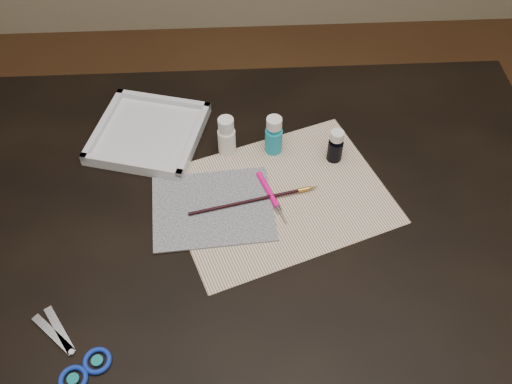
{
  "coord_description": "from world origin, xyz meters",
  "views": [
    {
      "loc": [
        -0.04,
        -0.72,
        1.66
      ],
      "look_at": [
        0.0,
        0.0,
        0.8
      ],
      "focal_mm": 40.0,
      "sensor_mm": 36.0,
      "label": 1
    }
  ],
  "objects_px": {
    "paint_bottle_cyan": "(274,135)",
    "palette_tray": "(148,133)",
    "paint_bottle_white": "(227,136)",
    "paint_bottle_navy": "(336,146)",
    "scissors": "(63,348)",
    "canvas": "(213,208)",
    "paper": "(280,196)"
  },
  "relations": [
    {
      "from": "paper",
      "to": "paint_bottle_cyan",
      "type": "relative_size",
      "value": 4.58
    },
    {
      "from": "canvas",
      "to": "scissors",
      "type": "relative_size",
      "value": 1.29
    },
    {
      "from": "canvas",
      "to": "palette_tray",
      "type": "bearing_deg",
      "value": 123.72
    },
    {
      "from": "paper",
      "to": "paint_bottle_white",
      "type": "distance_m",
      "value": 0.18
    },
    {
      "from": "paint_bottle_navy",
      "to": "scissors",
      "type": "height_order",
      "value": "paint_bottle_navy"
    },
    {
      "from": "paint_bottle_navy",
      "to": "canvas",
      "type": "bearing_deg",
      "value": -154.52
    },
    {
      "from": "paint_bottle_white",
      "to": "paint_bottle_cyan",
      "type": "bearing_deg",
      "value": -1.57
    },
    {
      "from": "paint_bottle_white",
      "to": "paint_bottle_navy",
      "type": "distance_m",
      "value": 0.23
    },
    {
      "from": "canvas",
      "to": "palette_tray",
      "type": "xyz_separation_m",
      "value": [
        -0.14,
        0.21,
        0.01
      ]
    },
    {
      "from": "paint_bottle_white",
      "to": "palette_tray",
      "type": "relative_size",
      "value": 0.41
    },
    {
      "from": "paint_bottle_cyan",
      "to": "palette_tray",
      "type": "relative_size",
      "value": 0.41
    },
    {
      "from": "paint_bottle_navy",
      "to": "paper",
      "type": "bearing_deg",
      "value": -141.41
    },
    {
      "from": "paper",
      "to": "paint_bottle_white",
      "type": "xyz_separation_m",
      "value": [
        -0.11,
        0.14,
        0.05
      ]
    },
    {
      "from": "paper",
      "to": "paint_bottle_white",
      "type": "bearing_deg",
      "value": 127.59
    },
    {
      "from": "paint_bottle_navy",
      "to": "scissors",
      "type": "xyz_separation_m",
      "value": [
        -0.52,
        -0.42,
        -0.03
      ]
    },
    {
      "from": "canvas",
      "to": "paint_bottle_white",
      "type": "distance_m",
      "value": 0.17
    },
    {
      "from": "paint_bottle_navy",
      "to": "palette_tray",
      "type": "height_order",
      "value": "paint_bottle_navy"
    },
    {
      "from": "paint_bottle_navy",
      "to": "palette_tray",
      "type": "distance_m",
      "value": 0.42
    },
    {
      "from": "paper",
      "to": "scissors",
      "type": "xyz_separation_m",
      "value": [
        -0.39,
        -0.31,
        0.0
      ]
    },
    {
      "from": "canvas",
      "to": "scissors",
      "type": "height_order",
      "value": "scissors"
    },
    {
      "from": "scissors",
      "to": "paint_bottle_white",
      "type": "bearing_deg",
      "value": -79.43
    },
    {
      "from": "paint_bottle_white",
      "to": "paint_bottle_navy",
      "type": "height_order",
      "value": "paint_bottle_white"
    },
    {
      "from": "palette_tray",
      "to": "scissors",
      "type": "bearing_deg",
      "value": -102.37
    },
    {
      "from": "paint_bottle_cyan",
      "to": "palette_tray",
      "type": "bearing_deg",
      "value": 168.74
    },
    {
      "from": "paint_bottle_white",
      "to": "paint_bottle_cyan",
      "type": "xyz_separation_m",
      "value": [
        0.1,
        -0.0,
        -0.0
      ]
    },
    {
      "from": "paint_bottle_white",
      "to": "palette_tray",
      "type": "height_order",
      "value": "paint_bottle_white"
    },
    {
      "from": "scissors",
      "to": "palette_tray",
      "type": "height_order",
      "value": "palette_tray"
    },
    {
      "from": "paint_bottle_cyan",
      "to": "scissors",
      "type": "distance_m",
      "value": 0.59
    },
    {
      "from": "paint_bottle_navy",
      "to": "palette_tray",
      "type": "relative_size",
      "value": 0.35
    },
    {
      "from": "paint_bottle_white",
      "to": "palette_tray",
      "type": "xyz_separation_m",
      "value": [
        -0.18,
        0.05,
        -0.03
      ]
    },
    {
      "from": "paper",
      "to": "paint_bottle_navy",
      "type": "bearing_deg",
      "value": 38.59
    },
    {
      "from": "paint_bottle_white",
      "to": "scissors",
      "type": "xyz_separation_m",
      "value": [
        -0.29,
        -0.45,
        -0.04
      ]
    }
  ]
}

